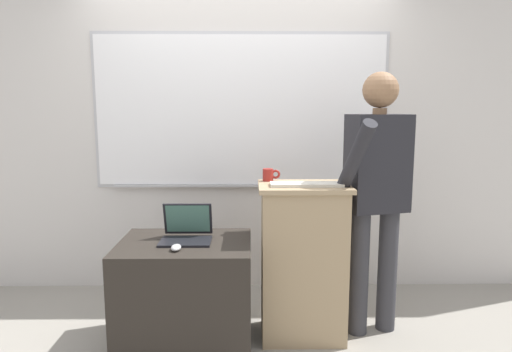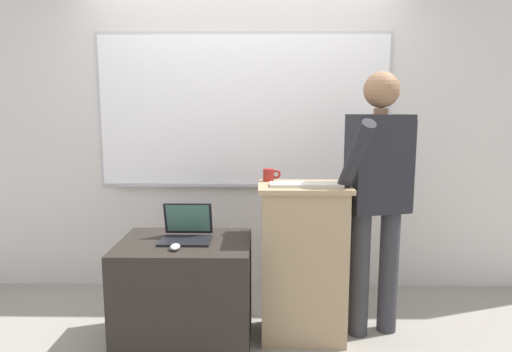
{
  "view_description": "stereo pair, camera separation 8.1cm",
  "coord_description": "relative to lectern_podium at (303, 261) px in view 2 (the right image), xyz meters",
  "views": [
    {
      "loc": [
        0.09,
        -2.51,
        1.53
      ],
      "look_at": [
        0.12,
        0.41,
        1.08
      ],
      "focal_mm": 32.0,
      "sensor_mm": 36.0,
      "label": 1
    },
    {
      "loc": [
        0.17,
        -2.51,
        1.53
      ],
      "look_at": [
        0.12,
        0.41,
        1.08
      ],
      "focal_mm": 32.0,
      "sensor_mm": 36.0,
      "label": 2
    }
  ],
  "objects": [
    {
      "name": "lectern_podium",
      "position": [
        0.0,
        0.0,
        0.0
      ],
      "size": [
        0.59,
        0.42,
        1.03
      ],
      "color": "tan",
      "rests_on": "ground_plane"
    },
    {
      "name": "back_wall",
      "position": [
        -0.43,
        0.93,
        0.89
      ],
      "size": [
        6.4,
        0.17,
        2.81
      ],
      "color": "silver",
      "rests_on": "ground_plane"
    },
    {
      "name": "wireless_keyboard",
      "position": [
        0.01,
        -0.05,
        0.52
      ],
      "size": [
        0.46,
        0.14,
        0.02
      ],
      "color": "beige",
      "rests_on": "lectern_podium"
    },
    {
      "name": "coffee_mug",
      "position": [
        -0.22,
        0.14,
        0.56
      ],
      "size": [
        0.12,
        0.07,
        0.08
      ],
      "color": "maroon",
      "rests_on": "lectern_podium"
    },
    {
      "name": "side_desk",
      "position": [
        -0.76,
        -0.1,
        -0.18
      ],
      "size": [
        0.83,
        0.65,
        0.68
      ],
      "color": "#28231E",
      "rests_on": "ground_plane"
    },
    {
      "name": "computer_mouse_by_laptop",
      "position": [
        -0.79,
        -0.27,
        0.18
      ],
      "size": [
        0.06,
        0.1,
        0.03
      ],
      "color": "#BCBCC1",
      "rests_on": "side_desk"
    },
    {
      "name": "person_presenter",
      "position": [
        0.49,
        0.05,
        0.5
      ],
      "size": [
        0.56,
        0.62,
        1.75
      ],
      "rotation": [
        0.0,
        0.0,
        0.25
      ],
      "color": "#333338",
      "rests_on": "ground_plane"
    },
    {
      "name": "laptop",
      "position": [
        -0.76,
        -0.05,
        0.23
      ],
      "size": [
        0.32,
        0.28,
        0.23
      ],
      "color": "black",
      "rests_on": "side_desk"
    }
  ]
}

